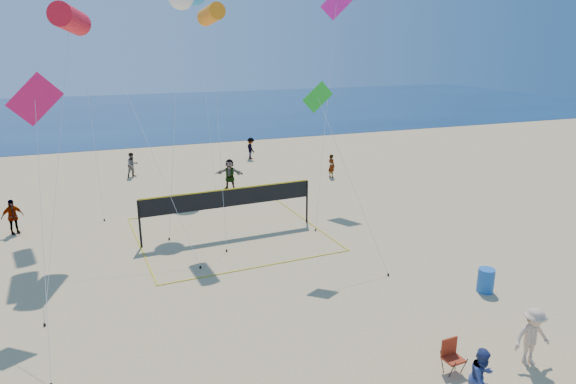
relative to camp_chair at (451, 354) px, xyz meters
name	(u,v)px	position (x,y,z in m)	size (l,w,h in m)	color
ocean	(131,112)	(-4.49, 61.63, -0.55)	(140.00, 50.00, 0.03)	#10274C
bystander_a	(482,378)	(-0.24, -1.50, 0.28)	(0.82, 0.64, 1.69)	navy
bystander_b	(532,337)	(2.41, -0.52, 0.33)	(1.16, 0.67, 1.80)	#D5B08E
far_person_0	(12,217)	(-13.25, 16.72, 0.32)	(1.03, 0.43, 1.76)	gray
far_person_1	(230,174)	(-1.23, 20.89, 0.41)	(1.81, 0.57, 1.95)	gray
far_person_2	(331,166)	(6.16, 21.25, 0.25)	(0.59, 0.39, 1.63)	gray
far_person_3	(132,165)	(-6.88, 26.18, 0.30)	(0.84, 0.66, 1.73)	gray
far_person_4	(251,148)	(2.54, 28.84, 0.30)	(1.12, 0.64, 1.73)	gray
camp_chair	(451,354)	(0.00, 0.00, 0.00)	(0.58, 0.70, 1.11)	#9B2711
trash_barrel	(486,280)	(4.35, 3.62, -0.10)	(0.62, 0.62, 0.93)	#1A58AF
volleyball_net	(228,203)	(-3.27, 12.97, 1.02)	(9.21, 9.07, 2.33)	black
kite_0	(70,19)	(-9.55, 15.03, 9.52)	(2.57, 9.68, 10.79)	red
kite_2	(211,15)	(-3.41, 14.55, 9.79)	(1.09, 4.76, 10.89)	orange
kite_3	(35,109)	(-10.78, 8.88, 6.40)	(1.89, 6.07, 8.20)	#DD1359
kite_4	(323,109)	(-0.06, 9.16, 5.89)	(2.52, 3.47, 7.61)	green
kite_5	(335,14)	(4.77, 18.33, 10.15)	(4.94, 7.43, 12.24)	#DE179E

